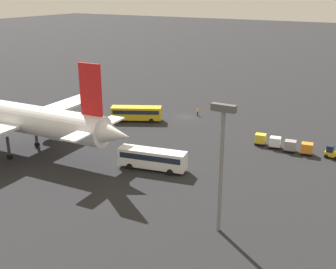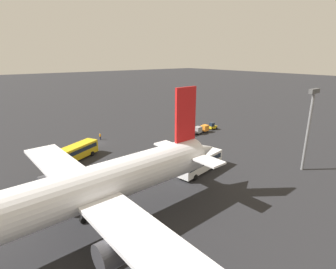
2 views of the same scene
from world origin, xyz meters
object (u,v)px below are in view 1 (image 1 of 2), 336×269
at_px(shuttle_bus_near, 136,112).
at_px(cargo_cart_grey, 290,145).
at_px(cargo_cart_orange, 307,148).
at_px(cargo_cart_yellow, 261,139).
at_px(baggage_tug, 331,152).
at_px(cargo_cart_white, 275,142).
at_px(worker_person, 198,112).
at_px(airplane, 14,117).
at_px(shuttle_bus_far, 152,158).

xyz_separation_m(shuttle_bus_near, cargo_cart_grey, (-33.59, 1.65, -0.70)).
distance_m(cargo_cart_orange, cargo_cart_yellow, 8.49).
bearing_deg(shuttle_bus_near, cargo_cart_grey, 149.94).
bearing_deg(baggage_tug, cargo_cart_white, 4.72).
bearing_deg(cargo_cart_white, worker_person, -28.37).
distance_m(airplane, cargo_cart_white, 45.93).
relative_size(shuttle_bus_far, cargo_cart_yellow, 5.05).
height_order(cargo_cart_grey, cargo_cart_yellow, same).
distance_m(airplane, shuttle_bus_near, 27.06).
bearing_deg(cargo_cart_orange, worker_person, -23.61).
bearing_deg(airplane, shuttle_bus_far, -170.77).
distance_m(worker_person, cargo_cart_grey, 26.60).
distance_m(baggage_tug, cargo_cart_white, 9.60).
height_order(worker_person, cargo_cart_grey, cargo_cart_grey).
relative_size(shuttle_bus_far, cargo_cart_orange, 5.05).
xyz_separation_m(cargo_cart_orange, cargo_cart_yellow, (8.47, -0.65, 0.00)).
height_order(cargo_cart_orange, cargo_cart_yellow, same).
relative_size(baggage_tug, worker_person, 1.41).
bearing_deg(shuttle_bus_near, airplane, 45.60).
xyz_separation_m(shuttle_bus_near, baggage_tug, (-40.35, 0.80, -0.95)).
xyz_separation_m(worker_person, cargo_cart_orange, (-26.67, 11.66, 0.32)).
height_order(baggage_tug, cargo_cart_orange, baggage_tug).
bearing_deg(airplane, cargo_cart_yellow, -148.64).
xyz_separation_m(cargo_cart_orange, cargo_cart_grey, (2.82, 0.13, 0.00)).
height_order(worker_person, cargo_cart_yellow, cargo_cart_yellow).
height_order(baggage_tug, cargo_cart_white, baggage_tug).
xyz_separation_m(shuttle_bus_near, worker_person, (-9.75, -10.14, -1.02)).
height_order(airplane, shuttle_bus_near, airplane).
bearing_deg(cargo_cart_yellow, cargo_cart_grey, 172.09).
bearing_deg(cargo_cart_white, cargo_cart_orange, 176.90).
bearing_deg(cargo_cart_white, shuttle_bus_near, -2.25).
relative_size(cargo_cart_grey, cargo_cart_yellow, 1.00).
bearing_deg(airplane, shuttle_bus_near, -110.31).
relative_size(worker_person, cargo_cart_orange, 0.78).
height_order(airplane, shuttle_bus_far, airplane).
bearing_deg(worker_person, airplane, 63.70).
height_order(cargo_cart_orange, cargo_cart_grey, same).
bearing_deg(shuttle_bus_far, worker_person, -88.14).
bearing_deg(cargo_cart_yellow, cargo_cart_white, 173.04).
relative_size(worker_person, cargo_cart_white, 0.78).
relative_size(shuttle_bus_far, baggage_tug, 4.58).
relative_size(shuttle_bus_far, cargo_cart_white, 5.05).
bearing_deg(cargo_cart_yellow, shuttle_bus_far, 59.55).
bearing_deg(cargo_cart_grey, cargo_cart_white, -8.85).
bearing_deg(cargo_cart_orange, cargo_cart_yellow, -4.39).
bearing_deg(cargo_cart_orange, shuttle_bus_near, -2.38).
height_order(baggage_tug, worker_person, baggage_tug).
bearing_deg(shuttle_bus_far, cargo_cart_grey, -143.52).
bearing_deg(cargo_cart_orange, airplane, 28.44).
bearing_deg(cargo_cart_grey, baggage_tug, -172.81).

